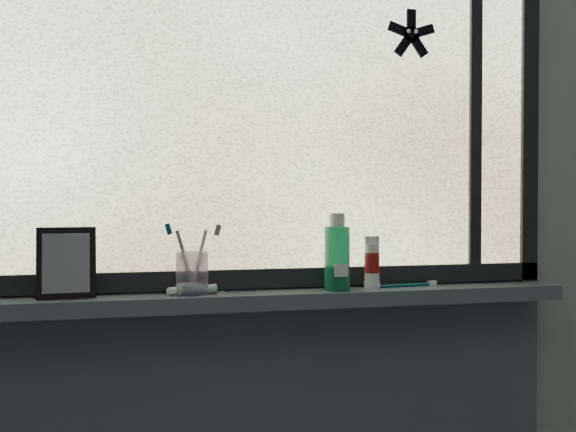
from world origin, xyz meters
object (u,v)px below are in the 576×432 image
(toothbrush_cup, at_px, (192,273))
(vanity_mirror, at_px, (66,263))
(mouthwash_bottle, at_px, (337,252))
(cream_tube, at_px, (372,260))

(toothbrush_cup, bearing_deg, vanity_mirror, 179.82)
(mouthwash_bottle, bearing_deg, cream_tube, 13.71)
(vanity_mirror, height_order, toothbrush_cup, vanity_mirror)
(vanity_mirror, distance_m, cream_tube, 0.79)
(vanity_mirror, bearing_deg, mouthwash_bottle, -4.79)
(vanity_mirror, relative_size, mouthwash_bottle, 1.02)
(vanity_mirror, bearing_deg, cream_tube, -2.66)
(toothbrush_cup, height_order, mouthwash_bottle, mouthwash_bottle)
(vanity_mirror, height_order, mouthwash_bottle, mouthwash_bottle)
(toothbrush_cup, height_order, cream_tube, cream_tube)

